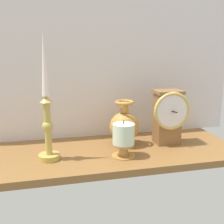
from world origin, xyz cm
name	(u,v)px	position (x,y,z in cm)	size (l,w,h in cm)	color
ground_plane	(101,154)	(0.00, 0.00, -1.20)	(100.00, 36.00, 2.40)	brown
back_wall	(92,57)	(0.00, 18.50, 32.50)	(120.00, 2.00, 65.00)	silver
mantel_clock	(168,116)	(26.08, 1.71, 11.00)	(14.20, 10.40, 20.55)	brown
candlestick_tall_left	(47,114)	(-18.27, -3.80, 15.47)	(7.02, 7.02, 41.18)	tan
brass_vase_bulbous	(124,126)	(9.58, 4.13, 7.51)	(11.01, 11.01, 17.00)	#B8833A
pillar_candle_front	(124,138)	(6.22, -6.94, 6.45)	(7.94, 7.94, 12.60)	#B58642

